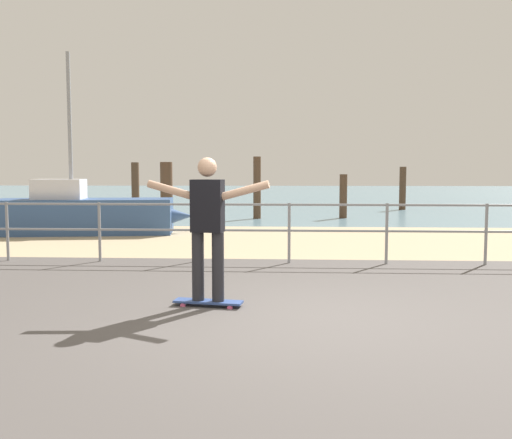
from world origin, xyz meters
TOP-DOWN VIEW (x-y plane):
  - ground_plane at (0.00, -1.00)m, footprint 24.00×10.00m
  - beach_strip at (0.00, 7.00)m, footprint 24.00×6.00m
  - sea_surface at (0.00, 35.00)m, footprint 72.00×50.00m
  - railing_fence at (-0.81, 3.60)m, footprint 11.56×0.05m
  - sailboat at (-5.00, 7.96)m, footprint 5.06×2.03m
  - skateboard at (-0.94, 0.47)m, footprint 0.82×0.32m
  - skateboarder at (-0.94, 0.47)m, footprint 1.44×0.31m
  - groyne_post_0 at (-6.86, 18.95)m, footprint 0.35×0.35m
  - groyne_post_1 at (-3.94, 12.07)m, footprint 0.40×0.40m
  - groyne_post_2 at (-1.02, 12.80)m, footprint 0.26×0.26m
  - groyne_post_3 at (1.90, 13.17)m, footprint 0.26×0.26m
  - groyne_post_4 at (4.82, 17.65)m, footprint 0.27×0.27m

SIDE VIEW (x-z plane):
  - ground_plane at x=0.00m, z-range -0.02..0.02m
  - beach_strip at x=0.00m, z-range -0.02..0.02m
  - sea_surface at x=0.00m, z-range -0.02..0.02m
  - skateboard at x=-0.94m, z-range 0.03..0.11m
  - sailboat at x=-5.00m, z-range -1.75..2.79m
  - railing_fence at x=-0.81m, z-range 0.17..1.22m
  - groyne_post_3 at x=1.90m, z-range 0.00..1.51m
  - groyne_post_4 at x=4.82m, z-range 0.00..1.81m
  - groyne_post_1 at x=-3.94m, z-range 0.00..1.91m
  - groyne_post_0 at x=-6.86m, z-range 0.00..2.03m
  - skateboarder at x=-0.94m, z-range 0.19..1.84m
  - groyne_post_2 at x=-1.02m, z-range 0.00..2.10m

